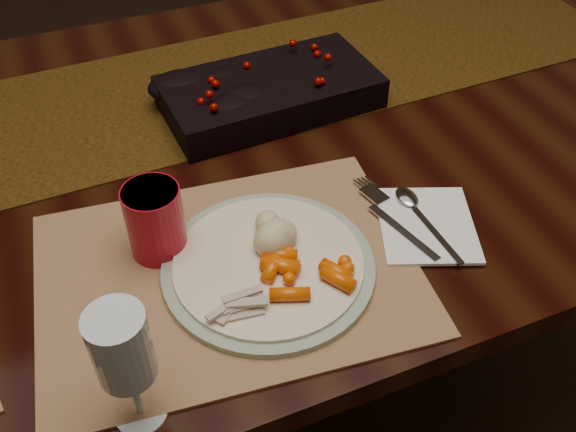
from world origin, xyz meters
name	(u,v)px	position (x,y,z in m)	size (l,w,h in m)	color
floor	(248,384)	(0.00, 0.00, 0.00)	(5.00, 5.00, 0.00)	black
dining_table	(240,286)	(0.00, 0.00, 0.38)	(1.80, 1.00, 0.75)	black
table_runner	(175,98)	(-0.05, 0.16, 0.75)	(1.81, 0.37, 0.00)	black
centerpiece	(270,87)	(0.10, 0.07, 0.79)	(0.37, 0.19, 0.07)	black
placemat_main	(228,273)	(-0.09, -0.28, 0.75)	(0.50, 0.36, 0.00)	#936947
dinner_plate	(268,266)	(-0.04, -0.30, 0.76)	(0.28, 0.28, 0.02)	beige
baby_carrots	(298,269)	(-0.02, -0.33, 0.78)	(0.10, 0.08, 0.02)	#E45403
mashed_potatoes	(266,228)	(-0.03, -0.26, 0.79)	(0.08, 0.07, 0.05)	beige
turkey_shreds	(243,309)	(-0.10, -0.36, 0.78)	(0.08, 0.07, 0.02)	beige
napkin	(427,225)	(0.20, -0.30, 0.76)	(0.13, 0.15, 0.01)	white
fork	(396,222)	(0.15, -0.29, 0.76)	(0.03, 0.17, 0.00)	white
spoon	(426,222)	(0.19, -0.30, 0.76)	(0.03, 0.15, 0.00)	white
red_cup	(155,221)	(-0.17, -0.20, 0.81)	(0.08, 0.08, 0.11)	#A90A1D
wine_glass	(128,370)	(-0.25, -0.44, 0.84)	(0.06, 0.06, 0.17)	white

